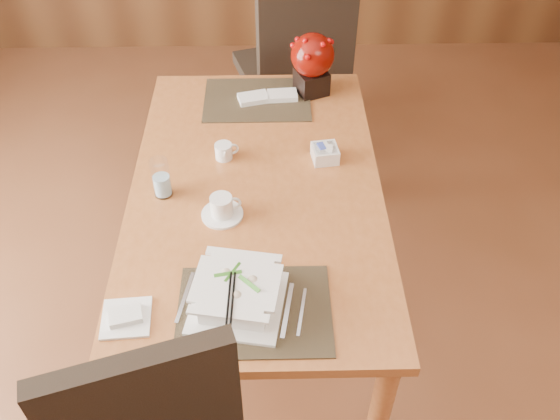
{
  "coord_description": "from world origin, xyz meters",
  "views": [
    {
      "loc": [
        0.05,
        -0.99,
        2.17
      ],
      "look_at": [
        0.08,
        0.35,
        0.87
      ],
      "focal_mm": 38.0,
      "sensor_mm": 36.0,
      "label": 1
    }
  ],
  "objects_px": {
    "creamer_jug": "(224,151)",
    "coffee_cup": "(222,208)",
    "dining_table": "(257,205)",
    "bread_plate": "(126,318)",
    "berry_decor": "(312,60)",
    "soup_setting": "(237,294)",
    "sugar_caddy": "(325,153)",
    "far_chair": "(297,63)",
    "water_glass": "(161,178)"
  },
  "relations": [
    {
      "from": "berry_decor",
      "to": "bread_plate",
      "type": "bearing_deg",
      "value": -117.11
    },
    {
      "from": "water_glass",
      "to": "sugar_caddy",
      "type": "distance_m",
      "value": 0.61
    },
    {
      "from": "coffee_cup",
      "to": "water_glass",
      "type": "distance_m",
      "value": 0.24
    },
    {
      "from": "soup_setting",
      "to": "berry_decor",
      "type": "xyz_separation_m",
      "value": [
        0.28,
        1.14,
        0.1
      ]
    },
    {
      "from": "soup_setting",
      "to": "sugar_caddy",
      "type": "xyz_separation_m",
      "value": [
        0.31,
        0.67,
        -0.03
      ]
    },
    {
      "from": "soup_setting",
      "to": "far_chair",
      "type": "xyz_separation_m",
      "value": [
        0.24,
        1.61,
        -0.19
      ]
    },
    {
      "from": "dining_table",
      "to": "soup_setting",
      "type": "relative_size",
      "value": 4.89
    },
    {
      "from": "dining_table",
      "to": "creamer_jug",
      "type": "relative_size",
      "value": 17.79
    },
    {
      "from": "berry_decor",
      "to": "far_chair",
      "type": "distance_m",
      "value": 0.56
    },
    {
      "from": "dining_table",
      "to": "bread_plate",
      "type": "distance_m",
      "value": 0.69
    },
    {
      "from": "berry_decor",
      "to": "dining_table",
      "type": "bearing_deg",
      "value": -110.99
    },
    {
      "from": "berry_decor",
      "to": "far_chair",
      "type": "relative_size",
      "value": 0.25
    },
    {
      "from": "coffee_cup",
      "to": "bread_plate",
      "type": "relative_size",
      "value": 1.02
    },
    {
      "from": "dining_table",
      "to": "bread_plate",
      "type": "relative_size",
      "value": 10.71
    },
    {
      "from": "coffee_cup",
      "to": "creamer_jug",
      "type": "bearing_deg",
      "value": 91.64
    },
    {
      "from": "soup_setting",
      "to": "water_glass",
      "type": "bearing_deg",
      "value": 129.35
    },
    {
      "from": "dining_table",
      "to": "sugar_caddy",
      "type": "xyz_separation_m",
      "value": [
        0.26,
        0.15,
        0.12
      ]
    },
    {
      "from": "bread_plate",
      "to": "dining_table",
      "type": "bearing_deg",
      "value": 57.04
    },
    {
      "from": "coffee_cup",
      "to": "creamer_jug",
      "type": "relative_size",
      "value": 1.7
    },
    {
      "from": "coffee_cup",
      "to": "berry_decor",
      "type": "distance_m",
      "value": 0.84
    },
    {
      "from": "dining_table",
      "to": "soup_setting",
      "type": "distance_m",
      "value": 0.55
    },
    {
      "from": "soup_setting",
      "to": "coffee_cup",
      "type": "bearing_deg",
      "value": 109.66
    },
    {
      "from": "coffee_cup",
      "to": "water_glass",
      "type": "bearing_deg",
      "value": 152.18
    },
    {
      "from": "soup_setting",
      "to": "bread_plate",
      "type": "relative_size",
      "value": 2.19
    },
    {
      "from": "sugar_caddy",
      "to": "berry_decor",
      "type": "height_order",
      "value": "berry_decor"
    },
    {
      "from": "creamer_jug",
      "to": "sugar_caddy",
      "type": "distance_m",
      "value": 0.38
    },
    {
      "from": "soup_setting",
      "to": "berry_decor",
      "type": "bearing_deg",
      "value": 86.01
    },
    {
      "from": "berry_decor",
      "to": "soup_setting",
      "type": "bearing_deg",
      "value": -103.93
    },
    {
      "from": "soup_setting",
      "to": "coffee_cup",
      "type": "distance_m",
      "value": 0.39
    },
    {
      "from": "water_glass",
      "to": "berry_decor",
      "type": "bearing_deg",
      "value": 49.01
    },
    {
      "from": "soup_setting",
      "to": "sugar_caddy",
      "type": "distance_m",
      "value": 0.74
    },
    {
      "from": "creamer_jug",
      "to": "far_chair",
      "type": "bearing_deg",
      "value": 55.82
    },
    {
      "from": "water_glass",
      "to": "creamer_jug",
      "type": "bearing_deg",
      "value": 44.51
    },
    {
      "from": "sugar_caddy",
      "to": "berry_decor",
      "type": "relative_size",
      "value": 0.35
    },
    {
      "from": "far_chair",
      "to": "soup_setting",
      "type": "bearing_deg",
      "value": 64.6
    },
    {
      "from": "soup_setting",
      "to": "coffee_cup",
      "type": "xyz_separation_m",
      "value": [
        -0.07,
        0.38,
        -0.02
      ]
    },
    {
      "from": "creamer_jug",
      "to": "sugar_caddy",
      "type": "height_order",
      "value": "creamer_jug"
    },
    {
      "from": "coffee_cup",
      "to": "water_glass",
      "type": "height_order",
      "value": "water_glass"
    },
    {
      "from": "creamer_jug",
      "to": "bread_plate",
      "type": "bearing_deg",
      "value": -123.81
    },
    {
      "from": "creamer_jug",
      "to": "berry_decor",
      "type": "relative_size",
      "value": 0.31
    },
    {
      "from": "sugar_caddy",
      "to": "berry_decor",
      "type": "distance_m",
      "value": 0.48
    },
    {
      "from": "creamer_jug",
      "to": "sugar_caddy",
      "type": "xyz_separation_m",
      "value": [
        0.38,
        -0.02,
        -0.0
      ]
    },
    {
      "from": "coffee_cup",
      "to": "creamer_jug",
      "type": "distance_m",
      "value": 0.31
    },
    {
      "from": "dining_table",
      "to": "bread_plate",
      "type": "bearing_deg",
      "value": -122.96
    },
    {
      "from": "coffee_cup",
      "to": "berry_decor",
      "type": "height_order",
      "value": "berry_decor"
    },
    {
      "from": "water_glass",
      "to": "coffee_cup",
      "type": "bearing_deg",
      "value": -27.82
    },
    {
      "from": "creamer_jug",
      "to": "coffee_cup",
      "type": "bearing_deg",
      "value": -103.57
    },
    {
      "from": "soup_setting",
      "to": "sugar_caddy",
      "type": "height_order",
      "value": "soup_setting"
    },
    {
      "from": "sugar_caddy",
      "to": "far_chair",
      "type": "height_order",
      "value": "far_chair"
    },
    {
      "from": "berry_decor",
      "to": "far_chair",
      "type": "height_order",
      "value": "far_chair"
    }
  ]
}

